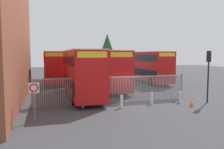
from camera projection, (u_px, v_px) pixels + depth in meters
The scene contains 14 objects.
ground_plane at pixel (103, 88), 26.75m from camera, with size 100.00×100.00×0.00m, color #3D3D42.
palisade_fence at pixel (114, 89), 18.71m from camera, with size 12.97×0.14×2.35m.
double_decker_bus_near_gate at pixel (81, 71), 21.27m from camera, with size 2.54×10.81×4.42m.
double_decker_bus_behind_fence_left at pixel (107, 68), 25.90m from camera, with size 2.54×10.81×4.42m.
double_decker_bus_behind_fence_right at pixel (148, 66), 32.66m from camera, with size 2.54×10.81×4.42m.
double_decker_bus_far_back at pixel (54, 66), 31.81m from camera, with size 2.54×10.81×4.42m.
bollard_near_left at pixel (83, 102), 16.96m from camera, with size 0.20×0.20×0.95m, color silver.
bollard_center_front at pixel (122, 102), 16.96m from camera, with size 0.20×0.20×0.95m, color silver.
bollard_near_right at pixel (152, 99), 18.16m from camera, with size 0.20×0.20×0.95m, color silver.
bollard_far_right at pixel (180, 97), 18.93m from camera, with size 0.20×0.20×0.95m, color silver.
traffic_cone_by_gate at pixel (192, 103), 17.44m from camera, with size 0.34×0.34×0.59m.
speed_limit_sign_post at pixel (34, 92), 13.33m from camera, with size 0.60×0.14×2.40m.
traffic_light_kerbside at pixel (209, 67), 18.62m from camera, with size 0.28×0.33×4.30m.
tree_tall_back at pixel (107, 48), 45.80m from camera, with size 4.12×4.12×8.20m.
Camera 1 is at (-6.35, -17.75, 3.99)m, focal length 36.28 mm.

